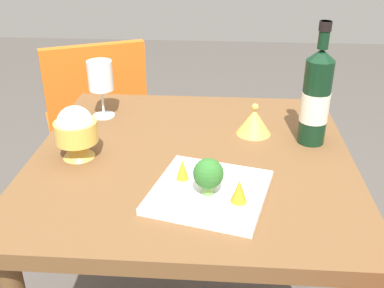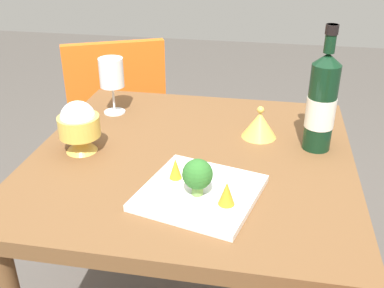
{
  "view_description": "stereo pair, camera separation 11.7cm",
  "coord_description": "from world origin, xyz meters",
  "px_view_note": "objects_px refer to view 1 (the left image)",
  "views": [
    {
      "loc": [
        0.08,
        -1.06,
        1.3
      ],
      "look_at": [
        0.0,
        0.0,
        0.76
      ],
      "focal_mm": 42.34,
      "sensor_mm": 36.0,
      "label": 1
    },
    {
      "loc": [
        0.19,
        -1.04,
        1.3
      ],
      "look_at": [
        0.0,
        0.0,
        0.76
      ],
      "focal_mm": 42.34,
      "sensor_mm": 36.0,
      "label": 2
    }
  ],
  "objects_px": {
    "carrot_garnish_left": "(183,169)",
    "chair_near_window": "(97,115)",
    "broccoli_floret": "(208,174)",
    "wine_bottle": "(316,97)",
    "rice_bowl_lid": "(254,121)",
    "carrot_garnish_right": "(239,191)",
    "rice_bowl": "(76,131)",
    "wine_glass": "(100,77)",
    "serving_plate": "(209,192)"
  },
  "relations": [
    {
      "from": "carrot_garnish_left",
      "to": "chair_near_window",
      "type": "bearing_deg",
      "value": 118.12
    },
    {
      "from": "broccoli_floret",
      "to": "carrot_garnish_left",
      "type": "bearing_deg",
      "value": 136.68
    },
    {
      "from": "wine_bottle",
      "to": "carrot_garnish_left",
      "type": "distance_m",
      "value": 0.43
    },
    {
      "from": "rice_bowl_lid",
      "to": "broccoli_floret",
      "type": "height_order",
      "value": "broccoli_floret"
    },
    {
      "from": "carrot_garnish_left",
      "to": "carrot_garnish_right",
      "type": "xyz_separation_m",
      "value": [
        0.13,
        -0.09,
        0.0
      ]
    },
    {
      "from": "carrot_garnish_left",
      "to": "rice_bowl",
      "type": "bearing_deg",
      "value": 157.53
    },
    {
      "from": "rice_bowl",
      "to": "broccoli_floret",
      "type": "xyz_separation_m",
      "value": [
        0.35,
        -0.18,
        -0.01
      ]
    },
    {
      "from": "carrot_garnish_right",
      "to": "rice_bowl",
      "type": "bearing_deg",
      "value": 153.95
    },
    {
      "from": "broccoli_floret",
      "to": "carrot_garnish_right",
      "type": "relative_size",
      "value": 1.58
    },
    {
      "from": "broccoli_floret",
      "to": "carrot_garnish_right",
      "type": "distance_m",
      "value": 0.08
    },
    {
      "from": "chair_near_window",
      "to": "broccoli_floret",
      "type": "height_order",
      "value": "chair_near_window"
    },
    {
      "from": "rice_bowl",
      "to": "carrot_garnish_right",
      "type": "distance_m",
      "value": 0.46
    },
    {
      "from": "wine_bottle",
      "to": "broccoli_floret",
      "type": "relative_size",
      "value": 3.91
    },
    {
      "from": "rice_bowl",
      "to": "carrot_garnish_right",
      "type": "height_order",
      "value": "rice_bowl"
    },
    {
      "from": "wine_glass",
      "to": "serving_plate",
      "type": "xyz_separation_m",
      "value": [
        0.35,
        -0.42,
        -0.12
      ]
    },
    {
      "from": "wine_glass",
      "to": "broccoli_floret",
      "type": "distance_m",
      "value": 0.57
    },
    {
      "from": "wine_bottle",
      "to": "rice_bowl",
      "type": "bearing_deg",
      "value": -168.15
    },
    {
      "from": "wine_bottle",
      "to": "carrot_garnish_right",
      "type": "relative_size",
      "value": 6.18
    },
    {
      "from": "wine_bottle",
      "to": "rice_bowl_lid",
      "type": "bearing_deg",
      "value": 165.03
    },
    {
      "from": "chair_near_window",
      "to": "wine_glass",
      "type": "distance_m",
      "value": 0.58
    },
    {
      "from": "rice_bowl",
      "to": "serving_plate",
      "type": "xyz_separation_m",
      "value": [
        0.35,
        -0.16,
        -0.07
      ]
    },
    {
      "from": "rice_bowl",
      "to": "rice_bowl_lid",
      "type": "height_order",
      "value": "rice_bowl"
    },
    {
      "from": "rice_bowl",
      "to": "rice_bowl_lid",
      "type": "distance_m",
      "value": 0.5
    },
    {
      "from": "wine_glass",
      "to": "rice_bowl",
      "type": "relative_size",
      "value": 1.26
    },
    {
      "from": "carrot_garnish_right",
      "to": "broccoli_floret",
      "type": "bearing_deg",
      "value": 158.8
    },
    {
      "from": "wine_glass",
      "to": "wine_bottle",
      "type": "bearing_deg",
      "value": -12.15
    },
    {
      "from": "rice_bowl",
      "to": "carrot_garnish_right",
      "type": "xyz_separation_m",
      "value": [
        0.42,
        -0.2,
        -0.03
      ]
    },
    {
      "from": "serving_plate",
      "to": "carrot_garnish_left",
      "type": "distance_m",
      "value": 0.08
    },
    {
      "from": "serving_plate",
      "to": "chair_near_window",
      "type": "bearing_deg",
      "value": 120.3
    },
    {
      "from": "chair_near_window",
      "to": "wine_bottle",
      "type": "distance_m",
      "value": 1.03
    },
    {
      "from": "wine_glass",
      "to": "carrot_garnish_left",
      "type": "height_order",
      "value": "wine_glass"
    },
    {
      "from": "rice_bowl_lid",
      "to": "carrot_garnish_right",
      "type": "distance_m",
      "value": 0.38
    },
    {
      "from": "chair_near_window",
      "to": "wine_glass",
      "type": "relative_size",
      "value": 4.75
    },
    {
      "from": "wine_glass",
      "to": "broccoli_floret",
      "type": "xyz_separation_m",
      "value": [
        0.35,
        -0.44,
        -0.06
      ]
    },
    {
      "from": "serving_plate",
      "to": "carrot_garnish_left",
      "type": "height_order",
      "value": "carrot_garnish_left"
    },
    {
      "from": "wine_bottle",
      "to": "wine_glass",
      "type": "xyz_separation_m",
      "value": [
        -0.62,
        0.13,
        -0.0
      ]
    },
    {
      "from": "wine_bottle",
      "to": "carrot_garnish_right",
      "type": "xyz_separation_m",
      "value": [
        -0.21,
        -0.33,
        -0.09
      ]
    },
    {
      "from": "wine_glass",
      "to": "carrot_garnish_right",
      "type": "height_order",
      "value": "wine_glass"
    },
    {
      "from": "chair_near_window",
      "to": "serving_plate",
      "type": "relative_size",
      "value": 2.8
    },
    {
      "from": "chair_near_window",
      "to": "rice_bowl",
      "type": "xyz_separation_m",
      "value": [
        0.16,
        -0.72,
        0.27
      ]
    },
    {
      "from": "chair_near_window",
      "to": "rice_bowl_lid",
      "type": "height_order",
      "value": "chair_near_window"
    },
    {
      "from": "serving_plate",
      "to": "broccoli_floret",
      "type": "relative_size",
      "value": 3.54
    },
    {
      "from": "rice_bowl",
      "to": "carrot_garnish_right",
      "type": "relative_size",
      "value": 2.61
    },
    {
      "from": "rice_bowl",
      "to": "rice_bowl_lid",
      "type": "relative_size",
      "value": 1.42
    },
    {
      "from": "broccoli_floret",
      "to": "chair_near_window",
      "type": "bearing_deg",
      "value": 119.64
    },
    {
      "from": "chair_near_window",
      "to": "serving_plate",
      "type": "height_order",
      "value": "chair_near_window"
    },
    {
      "from": "wine_glass",
      "to": "serving_plate",
      "type": "distance_m",
      "value": 0.56
    },
    {
      "from": "wine_bottle",
      "to": "broccoli_floret",
      "type": "height_order",
      "value": "wine_bottle"
    },
    {
      "from": "wine_bottle",
      "to": "rice_bowl_lid",
      "type": "relative_size",
      "value": 3.35
    },
    {
      "from": "wine_bottle",
      "to": "rice_bowl_lid",
      "type": "height_order",
      "value": "wine_bottle"
    }
  ]
}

